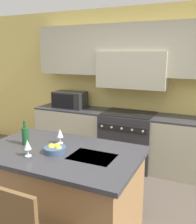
# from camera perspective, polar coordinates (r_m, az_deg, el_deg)

# --- Properties ---
(back_cabinetry) EXTENTS (10.00, 0.46, 2.70)m
(back_cabinetry) POSITION_cam_1_polar(r_m,az_deg,el_deg) (4.41, 8.40, 8.92)
(back_cabinetry) COLOR #DBC166
(back_cabinetry) RESTS_ON ground_plane
(back_counter) EXTENTS (3.55, 0.62, 0.92)m
(back_counter) POSITION_cam_1_polar(r_m,az_deg,el_deg) (4.40, 6.98, -6.18)
(back_counter) COLOR #B2AD93
(back_counter) RESTS_ON ground_plane
(range_stove) EXTENTS (0.88, 0.70, 0.94)m
(range_stove) POSITION_cam_1_polar(r_m,az_deg,el_deg) (4.38, 6.90, -6.18)
(range_stove) COLOR #2D2D33
(range_stove) RESTS_ON ground_plane
(microwave) EXTENTS (0.59, 0.37, 0.30)m
(microwave) POSITION_cam_1_polar(r_m,az_deg,el_deg) (4.72, -6.44, 2.83)
(microwave) COLOR black
(microwave) RESTS_ON back_counter
(kitchen_island) EXTENTS (1.68, 1.04, 0.93)m
(kitchen_island) POSITION_cam_1_polar(r_m,az_deg,el_deg) (2.87, -8.43, -17.27)
(kitchen_island) COLOR olive
(kitchen_island) RESTS_ON ground_plane
(wine_bottle) EXTENTS (0.08, 0.08, 0.28)m
(wine_bottle) POSITION_cam_1_polar(r_m,az_deg,el_deg) (2.88, -16.27, -5.18)
(wine_bottle) COLOR #194723
(wine_bottle) RESTS_ON kitchen_island
(wine_glass_near) EXTENTS (0.07, 0.07, 0.17)m
(wine_glass_near) POSITION_cam_1_polar(r_m,az_deg,el_deg) (2.55, -15.81, -7.33)
(wine_glass_near) COLOR white
(wine_glass_near) RESTS_ON kitchen_island
(wine_glass_far) EXTENTS (0.07, 0.07, 0.17)m
(wine_glass_far) POSITION_cam_1_polar(r_m,az_deg,el_deg) (2.83, -8.68, -4.91)
(wine_glass_far) COLOR white
(wine_glass_far) RESTS_ON kitchen_island
(fruit_bowl) EXTENTS (0.22, 0.22, 0.09)m
(fruit_bowl) POSITION_cam_1_polar(r_m,az_deg,el_deg) (2.62, -9.80, -8.33)
(fruit_bowl) COLOR #384C6B
(fruit_bowl) RESTS_ON kitchen_island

